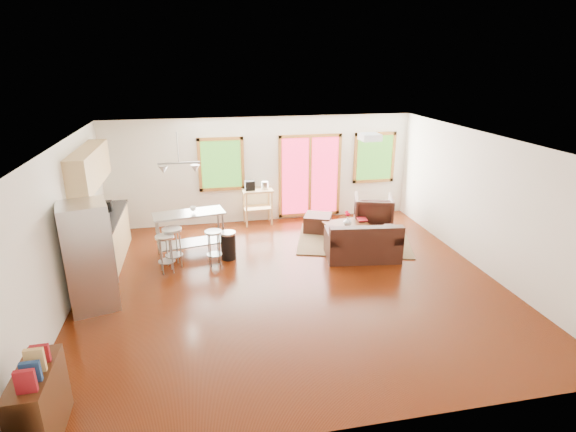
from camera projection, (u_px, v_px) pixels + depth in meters
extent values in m
cube|color=#381104|center=(291.00, 283.00, 8.25)|extent=(7.50, 7.00, 0.02)
cube|color=white|center=(292.00, 141.00, 7.39)|extent=(7.50, 7.00, 0.02)
cube|color=silver|center=(262.00, 170.00, 11.07)|extent=(7.50, 0.02, 2.60)
cube|color=silver|center=(60.00, 232.00, 7.12)|extent=(0.02, 7.00, 2.60)
cube|color=silver|center=(485.00, 203.00, 8.52)|extent=(0.02, 7.00, 2.60)
cube|color=silver|center=(362.00, 328.00, 4.57)|extent=(7.50, 0.02, 2.60)
cube|color=#2F601B|center=(221.00, 164.00, 10.77)|extent=(0.94, 0.02, 1.14)
cube|color=#9E6126|center=(220.00, 139.00, 10.57)|extent=(1.10, 0.05, 0.08)
cube|color=#9E6126|center=(222.00, 189.00, 10.97)|extent=(1.10, 0.05, 0.08)
cube|color=#9E6126|center=(200.00, 165.00, 10.67)|extent=(0.08, 0.05, 1.30)
cube|color=#9E6126|center=(242.00, 163.00, 10.86)|extent=(0.08, 0.05, 1.30)
cube|color=#C61D3E|center=(310.00, 176.00, 11.31)|extent=(1.44, 0.02, 1.94)
cube|color=#9E6126|center=(311.00, 136.00, 10.98)|extent=(1.60, 0.05, 0.08)
cube|color=#9E6126|center=(309.00, 214.00, 11.64)|extent=(1.60, 0.05, 0.08)
cube|color=#9E6126|center=(280.00, 178.00, 11.17)|extent=(0.08, 0.05, 2.10)
cube|color=#9E6126|center=(339.00, 175.00, 11.45)|extent=(0.08, 0.05, 2.10)
cube|color=#9E6126|center=(310.00, 176.00, 11.31)|extent=(0.08, 0.05, 1.94)
cube|color=#2F601B|center=(374.00, 158.00, 11.49)|extent=(0.94, 0.02, 1.14)
cube|color=#9E6126|center=(376.00, 134.00, 11.29)|extent=(1.10, 0.05, 0.08)
cube|color=#9E6126|center=(373.00, 181.00, 11.70)|extent=(1.10, 0.05, 0.08)
cube|color=#9E6126|center=(356.00, 158.00, 11.40)|extent=(0.08, 0.05, 1.30)
cube|color=#9E6126|center=(393.00, 157.00, 11.59)|extent=(0.08, 0.05, 1.30)
cube|color=#4B643F|center=(353.00, 240.00, 10.17)|extent=(2.91, 2.54, 0.02)
cube|color=black|center=(362.00, 248.00, 9.25)|extent=(1.57, 1.02, 0.41)
cube|color=black|center=(367.00, 236.00, 8.82)|extent=(1.49, 0.39, 0.37)
cube|color=black|center=(332.00, 236.00, 9.12)|extent=(0.30, 0.85, 0.16)
cube|color=black|center=(393.00, 234.00, 9.20)|extent=(0.30, 0.85, 0.16)
cube|color=black|center=(347.00, 235.00, 9.19)|extent=(0.67, 0.61, 0.12)
cube|color=black|center=(378.00, 235.00, 9.23)|extent=(0.67, 0.61, 0.12)
cube|color=#381C0C|center=(346.00, 224.00, 10.17)|extent=(1.02, 0.68, 0.04)
cube|color=#381C0C|center=(333.00, 237.00, 9.92)|extent=(0.06, 0.06, 0.34)
cube|color=#381C0C|center=(365.00, 233.00, 10.16)|extent=(0.06, 0.06, 0.34)
cube|color=#381C0C|center=(326.00, 230.00, 10.30)|extent=(0.06, 0.06, 0.34)
cube|color=#381C0C|center=(357.00, 226.00, 10.54)|extent=(0.06, 0.06, 0.34)
imported|color=black|center=(373.00, 210.00, 10.78)|extent=(1.10, 1.06, 0.91)
cube|color=black|center=(318.00, 223.00, 10.67)|extent=(0.80, 0.80, 0.41)
imported|color=silver|center=(347.00, 221.00, 9.91)|extent=(0.24, 0.25, 0.19)
sphere|color=red|center=(348.00, 214.00, 9.89)|extent=(0.09, 0.09, 0.07)
sphere|color=red|center=(347.00, 214.00, 9.82)|extent=(0.09, 0.09, 0.07)
sphere|color=red|center=(347.00, 212.00, 9.88)|extent=(0.09, 0.09, 0.07)
imported|color=maroon|center=(358.00, 214.00, 10.24)|extent=(0.22, 0.06, 0.30)
cube|color=tan|center=(106.00, 240.00, 9.03)|extent=(0.60, 2.20, 0.90)
cube|color=black|center=(103.00, 218.00, 8.87)|extent=(0.64, 2.24, 0.04)
cube|color=tan|center=(89.00, 167.00, 8.51)|extent=(0.36, 2.20, 0.70)
cylinder|color=#B7BABC|center=(98.00, 221.00, 8.37)|extent=(0.12, 0.12, 0.18)
cube|color=black|center=(106.00, 206.00, 9.20)|extent=(0.22, 0.18, 0.20)
cube|color=#B7BABC|center=(89.00, 257.00, 7.19)|extent=(0.87, 0.86, 1.79)
cube|color=gray|center=(112.00, 253.00, 7.33)|extent=(0.19, 0.64, 1.75)
cylinder|color=gray|center=(114.00, 249.00, 7.11)|extent=(0.03, 0.03, 1.19)
cylinder|color=gray|center=(111.00, 240.00, 7.48)|extent=(0.03, 0.03, 1.19)
cube|color=#B7BABC|center=(189.00, 214.00, 9.21)|extent=(1.51, 0.82, 0.04)
cube|color=gray|center=(191.00, 243.00, 9.43)|extent=(1.41, 0.73, 0.03)
cylinder|color=gray|center=(160.00, 242.00, 8.94)|extent=(0.04, 0.04, 0.87)
cylinder|color=gray|center=(223.00, 233.00, 9.40)|extent=(0.04, 0.04, 0.87)
cylinder|color=gray|center=(157.00, 235.00, 9.33)|extent=(0.04, 0.04, 0.87)
cylinder|color=gray|center=(218.00, 227.00, 9.78)|extent=(0.04, 0.04, 0.87)
imported|color=white|center=(193.00, 208.00, 9.18)|extent=(0.13, 0.11, 0.12)
cylinder|color=#B7BABC|center=(165.00, 237.00, 8.43)|extent=(0.42, 0.42, 0.04)
cylinder|color=gray|center=(171.00, 252.00, 8.67)|extent=(0.03, 0.03, 0.71)
cylinder|color=gray|center=(160.00, 254.00, 8.60)|extent=(0.03, 0.03, 0.71)
cylinder|color=gray|center=(162.00, 258.00, 8.44)|extent=(0.03, 0.03, 0.71)
cylinder|color=gray|center=(172.00, 256.00, 8.51)|extent=(0.03, 0.03, 0.71)
cylinder|color=gray|center=(167.00, 261.00, 8.60)|extent=(0.38, 0.38, 0.02)
cylinder|color=#B7BABC|center=(172.00, 230.00, 8.65)|extent=(0.49, 0.49, 0.04)
cylinder|color=gray|center=(177.00, 246.00, 8.92)|extent=(0.03, 0.03, 0.76)
cylinder|color=gray|center=(167.00, 248.00, 8.81)|extent=(0.03, 0.03, 0.76)
cylinder|color=gray|center=(170.00, 252.00, 8.65)|extent=(0.03, 0.03, 0.76)
cylinder|color=gray|center=(180.00, 249.00, 8.76)|extent=(0.03, 0.03, 0.76)
cylinder|color=gray|center=(174.00, 255.00, 8.83)|extent=(0.45, 0.45, 0.02)
cylinder|color=#B7BABC|center=(213.00, 232.00, 8.77)|extent=(0.38, 0.38, 0.04)
cylinder|color=gray|center=(218.00, 246.00, 9.00)|extent=(0.03, 0.03, 0.67)
cylinder|color=gray|center=(209.00, 248.00, 8.94)|extent=(0.03, 0.03, 0.67)
cylinder|color=gray|center=(210.00, 251.00, 8.78)|extent=(0.03, 0.03, 0.67)
cylinder|color=gray|center=(220.00, 250.00, 8.83)|extent=(0.03, 0.03, 0.67)
cylinder|color=gray|center=(215.00, 254.00, 8.93)|extent=(0.35, 0.35, 0.01)
cylinder|color=black|center=(228.00, 246.00, 9.17)|extent=(0.35, 0.35, 0.54)
cylinder|color=#B7BABC|center=(228.00, 233.00, 9.08)|extent=(0.36, 0.36, 0.05)
cube|color=tan|center=(257.00, 190.00, 10.94)|extent=(0.75, 0.50, 0.04)
cube|color=tan|center=(258.00, 208.00, 11.09)|extent=(0.70, 0.47, 0.03)
cube|color=tan|center=(246.00, 210.00, 10.84)|extent=(0.04, 0.04, 0.87)
cube|color=tan|center=(272.00, 208.00, 10.98)|extent=(0.04, 0.04, 0.87)
cube|color=tan|center=(244.00, 205.00, 11.19)|extent=(0.04, 0.04, 0.87)
cube|color=tan|center=(269.00, 204.00, 11.33)|extent=(0.04, 0.04, 0.87)
cube|color=black|center=(250.00, 185.00, 10.86)|extent=(0.24, 0.22, 0.23)
cylinder|color=#B7BABC|center=(265.00, 185.00, 10.95)|extent=(0.17, 0.17, 0.19)
cube|color=#381C0C|center=(39.00, 405.00, 4.76)|extent=(0.39, 0.95, 0.84)
cube|color=maroon|center=(25.00, 382.00, 4.30)|extent=(0.19, 0.06, 0.25)
cube|color=navy|center=(31.00, 372.00, 4.45)|extent=(0.19, 0.06, 0.23)
cube|color=tan|center=(35.00, 360.00, 4.59)|extent=(0.19, 0.06, 0.27)
cube|color=maroon|center=(40.00, 354.00, 4.74)|extent=(0.19, 0.06, 0.21)
cube|color=white|center=(370.00, 137.00, 8.27)|extent=(0.35, 0.35, 0.12)
cylinder|color=gray|center=(178.00, 148.00, 8.52)|extent=(0.02, 0.02, 0.60)
cube|color=gray|center=(179.00, 163.00, 8.62)|extent=(0.80, 0.04, 0.03)
cone|color=#B7BABC|center=(163.00, 170.00, 8.60)|extent=(0.18, 0.18, 0.14)
cone|color=#B7BABC|center=(195.00, 168.00, 8.72)|extent=(0.18, 0.18, 0.14)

